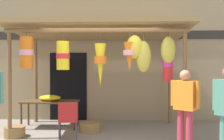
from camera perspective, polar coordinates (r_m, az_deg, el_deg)
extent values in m
cube|color=#9E8966|center=(7.84, -1.14, 3.97)|extent=(12.04, 0.25, 4.06)
cube|color=#2D2823|center=(7.73, -1.20, 7.64)|extent=(10.84, 0.04, 0.24)
cube|color=black|center=(7.87, -9.53, -3.57)|extent=(1.10, 0.03, 2.00)
cylinder|color=brown|center=(6.15, -21.53, -3.11)|extent=(0.09, 0.09, 2.38)
cylinder|color=brown|center=(5.79, 15.64, -3.33)|extent=(0.09, 0.09, 2.38)
cylinder|color=brown|center=(7.78, -16.32, -2.23)|extent=(0.09, 0.09, 2.38)
cylinder|color=brown|center=(7.50, 12.51, -2.33)|extent=(0.09, 0.09, 2.38)
cylinder|color=brown|center=(5.69, -3.54, 8.66)|extent=(4.01, 0.10, 0.10)
cylinder|color=brown|center=(7.44, -2.18, 8.02)|extent=(4.01, 0.10, 0.10)
cube|color=olive|center=(6.57, -2.77, 8.69)|extent=(4.31, 2.26, 0.29)
cylinder|color=brown|center=(5.97, -18.24, 7.32)|extent=(0.01, 0.01, 0.09)
cylinder|color=orange|center=(5.94, -18.22, 3.60)|extent=(0.27, 0.27, 0.68)
cylinder|color=pink|center=(5.94, -18.22, 3.66)|extent=(0.30, 0.30, 0.12)
cylinder|color=brown|center=(5.77, -10.69, 7.11)|extent=(0.01, 0.01, 0.19)
cylinder|color=yellow|center=(5.74, -10.68, 3.12)|extent=(0.27, 0.27, 0.62)
cylinder|color=red|center=(5.74, -10.68, 2.99)|extent=(0.30, 0.30, 0.11)
cylinder|color=brown|center=(5.76, -2.58, 6.93)|extent=(0.01, 0.01, 0.23)
cone|color=yellow|center=(5.73, -2.57, 1.12)|extent=(0.25, 0.25, 0.94)
cylinder|color=orange|center=(5.73, -2.57, 2.18)|extent=(0.27, 0.27, 0.17)
cylinder|color=brown|center=(5.62, 3.89, 7.15)|extent=(0.01, 0.01, 0.21)
cone|color=orange|center=(5.59, 3.89, 2.91)|extent=(0.26, 0.26, 0.62)
cylinder|color=pink|center=(5.59, 3.89, 3.82)|extent=(0.28, 0.28, 0.11)
cylinder|color=brown|center=(5.83, 12.13, 7.30)|extent=(0.01, 0.01, 0.13)
cylinder|color=red|center=(5.80, 12.11, 2.12)|extent=(0.21, 0.21, 0.92)
cylinder|color=#D13399|center=(5.80, 12.11, 1.50)|extent=(0.23, 0.23, 0.17)
cylinder|color=#4C3D23|center=(5.76, 12.22, 7.63)|extent=(0.02, 0.02, 0.08)
ellipsoid|color=gold|center=(5.73, 12.21, 4.31)|extent=(0.31, 0.27, 0.58)
cylinder|color=#4C3D23|center=(5.68, 6.92, 7.26)|extent=(0.02, 0.02, 0.18)
ellipsoid|color=gold|center=(5.65, 6.91, 2.95)|extent=(0.32, 0.28, 0.68)
cylinder|color=#4C3D23|center=(5.66, 4.95, 7.90)|extent=(0.02, 0.02, 0.06)
ellipsoid|color=yellow|center=(5.63, 4.95, 5.05)|extent=(0.35, 0.30, 0.51)
cube|color=brown|center=(7.03, -13.37, -6.76)|extent=(1.44, 0.61, 0.04)
cylinder|color=brown|center=(7.06, -19.25, -9.63)|extent=(0.05, 0.05, 0.66)
cylinder|color=brown|center=(6.69, -8.31, -10.17)|extent=(0.05, 0.05, 0.66)
cylinder|color=brown|center=(7.52, -17.83, -8.96)|extent=(0.05, 0.05, 0.66)
cylinder|color=brown|center=(7.18, -7.57, -9.40)|extent=(0.05, 0.05, 0.66)
ellipsoid|color=yellow|center=(7.04, -13.44, -5.97)|extent=(0.56, 0.40, 0.15)
ellipsoid|color=green|center=(6.98, -12.86, -5.97)|extent=(0.25, 0.20, 0.10)
cube|color=#AD1E1E|center=(5.84, -9.59, -10.72)|extent=(0.46, 0.46, 0.04)
cube|color=#AD1E1E|center=(5.63, -9.66, -9.10)|extent=(0.40, 0.10, 0.40)
cylinder|color=#333338|center=(6.06, -7.79, -12.41)|extent=(0.03, 0.03, 0.44)
cylinder|color=#333338|center=(6.08, -11.27, -12.40)|extent=(0.03, 0.03, 0.44)
cylinder|color=#333338|center=(5.72, -7.80, -13.25)|extent=(0.03, 0.03, 0.44)
cylinder|color=#333338|center=(5.73, -11.50, -13.23)|extent=(0.03, 0.03, 0.44)
cylinder|color=olive|center=(6.52, -4.77, -12.38)|extent=(0.50, 0.50, 0.23)
cylinder|color=olive|center=(6.47, -20.53, -12.52)|extent=(0.47, 0.47, 0.24)
cylinder|color=#4C8E7A|center=(4.88, 23.26, -13.67)|extent=(0.13, 0.13, 0.80)
cylinder|color=#4C8E7A|center=(4.83, 21.64, -5.02)|extent=(0.08, 0.08, 0.54)
cylinder|color=#B23347|center=(5.44, 14.77, -12.27)|extent=(0.13, 0.13, 0.76)
cylinder|color=#B23347|center=(5.37, 16.56, -12.45)|extent=(0.13, 0.13, 0.76)
cube|color=orange|center=(5.29, 15.69, -5.34)|extent=(0.45, 0.42, 0.57)
cylinder|color=orange|center=(5.39, 13.20, -4.91)|extent=(0.08, 0.08, 0.51)
cylinder|color=orange|center=(5.19, 18.29, -5.16)|extent=(0.08, 0.08, 0.51)
sphere|color=tan|center=(5.26, 15.71, -1.12)|extent=(0.21, 0.21, 0.21)
cylinder|color=#4C8E7A|center=(5.18, -23.13, -3.58)|extent=(0.08, 0.08, 0.58)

